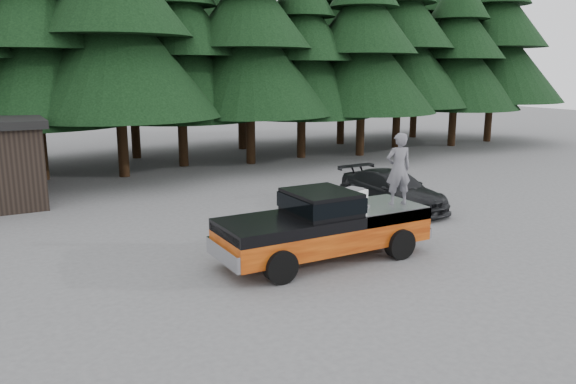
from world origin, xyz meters
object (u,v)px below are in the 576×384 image
pickup_truck (324,236)px  air_compressor (352,199)px  parked_car (393,190)px  man_on_bed (398,169)px

pickup_truck → air_compressor: 1.31m
pickup_truck → air_compressor: size_ratio=8.64×
pickup_truck → air_compressor: (0.95, 0.04, 0.90)m
parked_car → air_compressor: bearing=-143.2°
parked_car → pickup_truck: bearing=-148.2°
pickup_truck → man_on_bed: 2.86m
parked_car → man_on_bed: bearing=-130.5°
air_compressor → parked_car: air_compressor is taller
man_on_bed → parked_car: man_on_bed is taller
air_compressor → man_on_bed: (1.35, -0.29, 0.78)m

